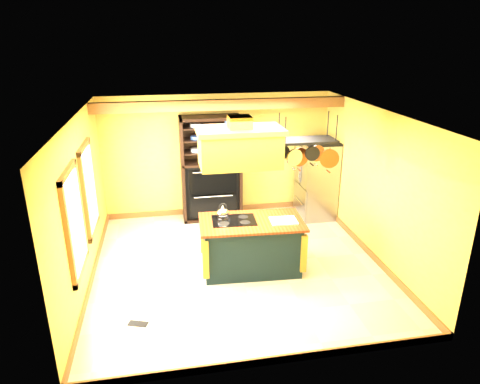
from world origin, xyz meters
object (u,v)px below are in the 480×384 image
object	(u,v)px
pot_rack	(307,148)
hutch	(211,179)
range_hood	(240,146)
refrigerator	(316,181)
kitchen_island	(251,245)

from	to	relation	value
pot_rack	hutch	bearing A→B (deg)	118.47
range_hood	refrigerator	bearing A→B (deg)	44.47
pot_rack	hutch	distance (m)	3.02
pot_rack	refrigerator	distance (m)	2.64
range_hood	hutch	distance (m)	2.77
kitchen_island	hutch	size ratio (longest dim) A/B	0.79
kitchen_island	hutch	world-z (taller)	hutch
hutch	refrigerator	bearing A→B (deg)	-8.73
pot_rack	refrigerator	xyz separation A→B (m)	(0.99, 2.06, -1.32)
pot_rack	hutch	xyz separation A→B (m)	(-1.31, 2.41, -1.26)
kitchen_island	refrigerator	size ratio (longest dim) A/B	1.06
pot_rack	range_hood	bearing A→B (deg)	180.00
range_hood	pot_rack	size ratio (longest dim) A/B	1.32
range_hood	pot_rack	distance (m)	1.12
refrigerator	hutch	world-z (taller)	hutch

